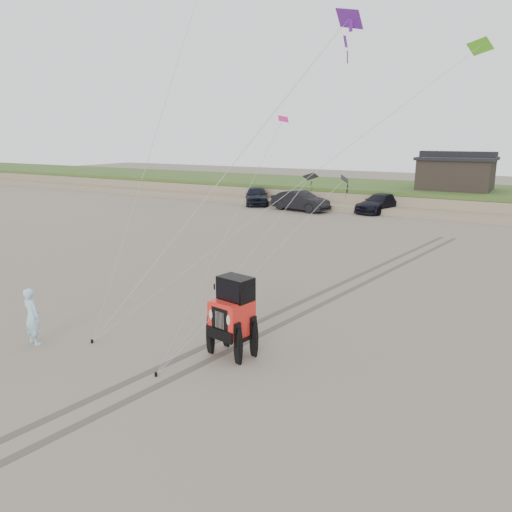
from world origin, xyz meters
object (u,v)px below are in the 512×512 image
Objects in this scene: man at (32,316)px; cabin at (456,172)px; truck_c at (380,203)px; truck_b at (300,201)px; jeep at (232,325)px; truck_a at (256,195)px.

cabin is at bearing -92.40° from man.
truck_b is at bearing -141.85° from truck_c.
jeep reaches higher than truck_b.
truck_b is at bearing -48.72° from truck_a.
truck_a and truck_b have the same top height.
man reaches higher than truck_c.
cabin is 1.18× the size of truck_c.
man reaches higher than truck_b.
truck_c is at bearing 108.79° from jeep.
truck_c is at bearing -85.30° from man.
truck_b reaches higher than truck_c.
cabin reaches higher than truck_b.
jeep is at bearing -65.28° from truck_c.
jeep is (-0.30, -36.06, -2.27)m from cabin.
truck_a is 5.58m from truck_b.
cabin is at bearing 64.41° from truck_c.
truck_c is (-5.02, -5.68, -2.45)m from cabin.
truck_c is at bearing -27.57° from truck_a.
man is at bearing -76.10° from truck_c.
jeep is (4.72, -30.38, 0.18)m from truck_c.
truck_a is at bearing 84.25° from truck_b.
cabin reaches higher than jeep.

